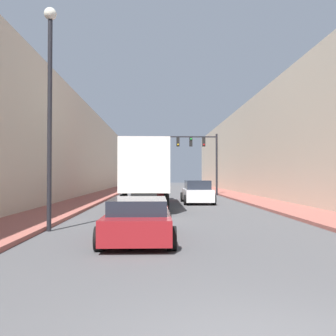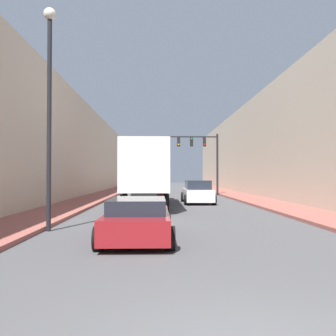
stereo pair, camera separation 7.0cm
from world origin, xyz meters
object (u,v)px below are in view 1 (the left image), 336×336
traffic_signal_gantry (203,152)px  street_lamp (50,90)px  semi_truck (147,172)px  sedan_car (139,219)px  suv_car (197,192)px

traffic_signal_gantry → street_lamp: (-8.36, -23.75, 0.65)m
semi_truck → street_lamp: 11.86m
traffic_signal_gantry → street_lamp: 25.19m
semi_truck → sedan_car: bearing=-89.7°
semi_truck → traffic_signal_gantry: size_ratio=2.05×
sedan_car → street_lamp: (-3.24, 1.79, 4.36)m
suv_car → street_lamp: (-6.64, -13.05, 4.21)m
street_lamp → traffic_signal_gantry: bearing=70.6°
sedan_car → traffic_signal_gantry: traffic_signal_gantry is taller
suv_car → traffic_signal_gantry: bearing=80.8°
traffic_signal_gantry → street_lamp: size_ratio=0.77×
suv_car → street_lamp: street_lamp is taller
semi_truck → traffic_signal_gantry: (5.20, 12.66, 2.13)m
semi_truck → traffic_signal_gantry: traffic_signal_gantry is taller
semi_truck → suv_car: semi_truck is taller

